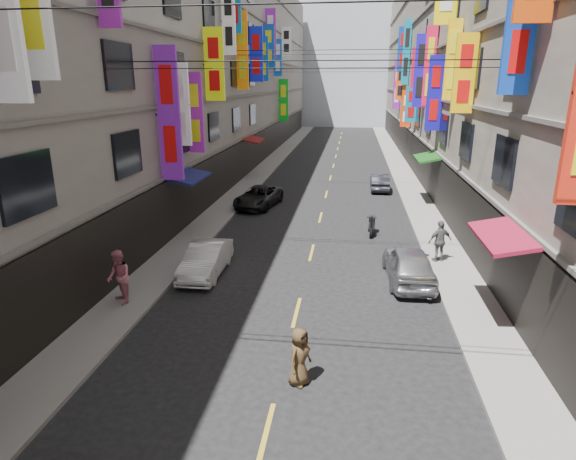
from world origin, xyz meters
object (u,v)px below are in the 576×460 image
(scooter_far_right, at_px, (372,226))
(pedestrian_rfar, at_px, (440,241))
(car_left_far, at_px, (259,197))
(car_right_far, at_px, (380,182))
(car_left_mid, at_px, (206,259))
(pedestrian_lfar, at_px, (119,277))
(pedestrian_crossing, at_px, (299,357))
(car_right_mid, at_px, (409,264))

(scooter_far_right, distance_m, pedestrian_rfar, 4.75)
(car_left_far, xyz_separation_m, car_right_far, (7.71, 5.82, -0.02))
(car_left_mid, distance_m, car_left_far, 11.15)
(pedestrian_rfar, bearing_deg, pedestrian_lfar, 3.26)
(scooter_far_right, xyz_separation_m, car_left_mid, (-6.80, -6.31, 0.19))
(car_right_far, bearing_deg, car_left_far, 37.41)
(scooter_far_right, height_order, pedestrian_crossing, pedestrian_crossing)
(car_right_mid, bearing_deg, car_left_far, -56.45)
(car_left_far, bearing_deg, scooter_far_right, -25.78)
(pedestrian_lfar, relative_size, pedestrian_crossing, 1.22)
(scooter_far_right, relative_size, car_left_mid, 0.47)
(car_right_far, distance_m, pedestrian_crossing, 24.03)
(car_left_mid, distance_m, car_right_far, 18.63)
(scooter_far_right, height_order, car_right_far, car_right_far)
(car_left_far, bearing_deg, car_left_mid, -80.33)
(scooter_far_right, distance_m, pedestrian_crossing, 13.36)
(car_left_far, height_order, pedestrian_crossing, pedestrian_crossing)
(car_left_far, relative_size, car_right_mid, 1.06)
(pedestrian_lfar, xyz_separation_m, pedestrian_rfar, (11.56, 5.64, -0.05))
(car_left_mid, xyz_separation_m, car_right_far, (7.71, 16.97, -0.04))
(car_left_far, distance_m, car_right_mid, 13.47)
(scooter_far_right, xyz_separation_m, car_left_far, (-6.80, 4.84, 0.18))
(pedestrian_crossing, bearing_deg, pedestrian_rfar, 1.12)
(pedestrian_rfar, bearing_deg, car_left_far, -65.28)
(car_left_far, bearing_deg, car_right_far, 46.72)
(scooter_far_right, relative_size, car_right_mid, 0.43)
(pedestrian_rfar, bearing_deg, scooter_far_right, -77.89)
(scooter_far_right, xyz_separation_m, car_right_mid, (1.20, -6.00, 0.27))
(car_left_far, height_order, pedestrian_lfar, pedestrian_lfar)
(car_right_mid, distance_m, car_right_far, 16.65)
(car_left_far, relative_size, car_right_far, 1.23)
(car_left_mid, xyz_separation_m, pedestrian_lfar, (-2.08, -3.20, 0.44))
(scooter_far_right, relative_size, pedestrian_rfar, 1.00)
(pedestrian_lfar, xyz_separation_m, pedestrian_crossing, (6.60, -3.65, -0.29))
(scooter_far_right, bearing_deg, car_left_far, -31.09)
(car_right_mid, height_order, pedestrian_crossing, pedestrian_crossing)
(car_right_mid, distance_m, pedestrian_crossing, 7.96)
(car_left_far, bearing_deg, pedestrian_lfar, -88.56)
(car_right_mid, relative_size, car_right_far, 1.16)
(car_right_far, relative_size, pedestrian_rfar, 2.01)
(car_right_mid, relative_size, pedestrian_crossing, 2.67)
(car_right_mid, relative_size, pedestrian_rfar, 2.33)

